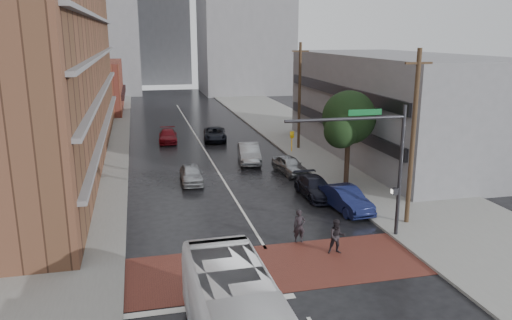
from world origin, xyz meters
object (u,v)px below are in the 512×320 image
pedestrian_b (337,237)px  pedestrian_a (299,226)px  car_travel_a (191,174)px  car_parked_mid (315,187)px  car_travel_c (168,136)px  suv_travel (215,134)px  car_parked_near (346,199)px  car_parked_far (289,165)px  car_travel_b (249,153)px

pedestrian_b → pedestrian_a: bearing=138.2°
car_travel_a → car_parked_mid: 9.35m
car_travel_c → suv_travel: (4.77, -0.41, 0.03)m
car_travel_a → suv_travel: 15.14m
suv_travel → car_parked_near: (4.67, -22.78, 0.07)m
car_travel_a → car_travel_c: car_travel_a is taller
car_travel_a → car_parked_near: bearing=-41.5°
pedestrian_a → car_parked_far: (3.48, 13.00, -0.20)m
pedestrian_b → car_parked_far: bearing=91.9°
suv_travel → car_parked_far: 14.28m
car_travel_b → car_parked_mid: size_ratio=1.07×
suv_travel → car_parked_far: car_parked_far is taller
car_parked_near → car_parked_mid: 3.15m
car_travel_a → car_parked_near: 11.96m
car_parked_near → car_parked_mid: car_parked_near is taller
car_travel_c → car_travel_a: bearing=-83.9°
car_travel_c → car_parked_mid: car_parked_mid is taller
car_travel_a → car_travel_b: (5.50, 4.96, 0.12)m
pedestrian_b → car_travel_c: pedestrian_b is taller
suv_travel → car_parked_near: car_parked_near is taller
car_parked_near → car_travel_a: bearing=129.8°
car_travel_a → car_parked_near: size_ratio=0.88×
car_parked_near → car_parked_far: size_ratio=1.13×
car_travel_a → car_travel_b: 7.41m
pedestrian_b → car_travel_b: pedestrian_b is taller
car_travel_b → car_parked_mid: car_travel_b is taller
car_travel_c → suv_travel: size_ratio=0.91×
car_travel_a → car_parked_far: size_ratio=0.99×
pedestrian_a → car_travel_c: size_ratio=0.40×
car_travel_c → pedestrian_a: bearing=-76.1°
pedestrian_a → car_travel_c: bearing=106.4°
car_parked_mid → car_parked_far: (0.03, 6.00, 0.02)m
pedestrian_a → car_parked_mid: pedestrian_a is taller
pedestrian_a → car_parked_near: pedestrian_a is taller
pedestrian_a → suv_travel: 26.77m
pedestrian_a → car_travel_b: pedestrian_a is taller
car_parked_near → car_travel_c: bearing=105.1°
pedestrian_b → car_parked_near: pedestrian_b is taller
suv_travel → car_parked_near: 23.26m
car_travel_c → car_parked_near: car_parked_near is taller
pedestrian_b → suv_travel: size_ratio=0.37×
pedestrian_b → car_parked_mid: 9.01m
car_travel_a → car_travel_c: (-0.72, 15.00, -0.04)m
pedestrian_b → car_parked_mid: (2.05, 8.77, -0.23)m
suv_travel → pedestrian_b: bearing=-79.8°
car_travel_c → car_travel_b: bearing=-54.9°
pedestrian_a → car_travel_c: pedestrian_a is taller
pedestrian_a → car_travel_c: (-5.07, 27.18, -0.25)m
car_travel_b → suv_travel: (-1.45, 9.63, -0.13)m
car_travel_b → car_parked_far: bearing=-53.2°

